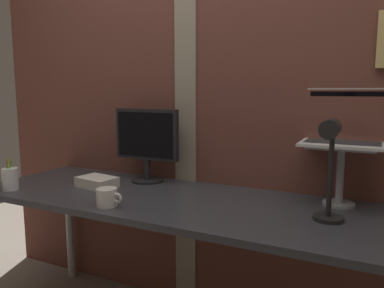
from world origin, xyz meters
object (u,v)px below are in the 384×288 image
object	(u,v)px
laptop	(344,129)
pen_cup	(10,179)
desk_lamp	(330,159)
monitor	(147,139)
coffee_mug	(107,197)

from	to	relation	value
laptop	pen_cup	world-z (taller)	laptop
desk_lamp	pen_cup	distance (m)	1.55
desk_lamp	laptop	bearing A→B (deg)	86.94
monitor	desk_lamp	xyz separation A→B (m)	(0.99, -0.28, 0.01)
desk_lamp	pen_cup	world-z (taller)	desk_lamp
desk_lamp	coffee_mug	distance (m)	0.94
desk_lamp	coffee_mug	bearing A→B (deg)	-167.95
laptop	coffee_mug	distance (m)	1.10
laptop	desk_lamp	xyz separation A→B (m)	(-0.02, -0.35, -0.08)
laptop	pen_cup	xyz separation A→B (m)	(-1.54, -0.54, -0.28)
laptop	desk_lamp	size ratio (longest dim) A/B	0.86
pen_cup	coffee_mug	world-z (taller)	pen_cup
desk_lamp	pen_cup	size ratio (longest dim) A/B	2.40
desk_lamp	pen_cup	xyz separation A→B (m)	(-1.52, -0.19, -0.20)
desk_lamp	pen_cup	bearing A→B (deg)	-172.82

